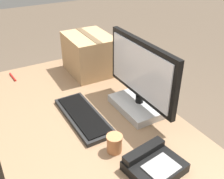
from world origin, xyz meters
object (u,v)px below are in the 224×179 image
object	(u,v)px
keyboard	(83,116)
paper_cup_left	(114,143)
monitor	(140,83)
cardboard_box	(89,54)
pen_marker	(13,77)
desk_phone	(153,165)

from	to	relation	value
keyboard	paper_cup_left	bearing A→B (deg)	3.25
monitor	keyboard	distance (m)	0.35
cardboard_box	pen_marker	distance (m)	0.55
paper_cup_left	pen_marker	world-z (taller)	paper_cup_left
desk_phone	paper_cup_left	bearing A→B (deg)	-162.19
paper_cup_left	monitor	bearing A→B (deg)	127.56
monitor	desk_phone	world-z (taller)	monitor
monitor	pen_marker	distance (m)	0.92
paper_cup_left	pen_marker	xyz separation A→B (m)	(-0.95, -0.25, -0.04)
cardboard_box	pen_marker	xyz separation A→B (m)	(-0.17, -0.50, -0.13)
keyboard	cardboard_box	xyz separation A→B (m)	(-0.49, 0.27, 0.12)
keyboard	pen_marker	xyz separation A→B (m)	(-0.66, -0.23, -0.01)
keyboard	monitor	bearing A→B (deg)	76.64
monitor	pen_marker	bearing A→B (deg)	-143.63
monitor	paper_cup_left	xyz separation A→B (m)	(0.22, -0.29, -0.12)
keyboard	paper_cup_left	size ratio (longest dim) A/B	5.12
desk_phone	keyboard	bearing A→B (deg)	-175.28
monitor	keyboard	size ratio (longest dim) A/B	1.24
monitor	cardboard_box	bearing A→B (deg)	-176.34
keyboard	cardboard_box	size ratio (longest dim) A/B	1.23
paper_cup_left	desk_phone	bearing A→B (deg)	25.46
paper_cup_left	keyboard	bearing A→B (deg)	-176.25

